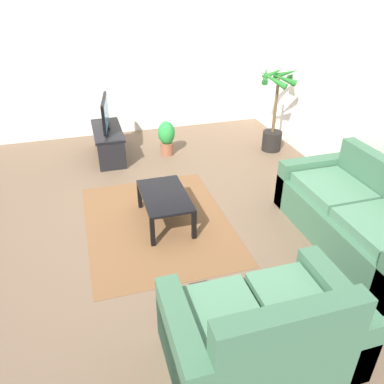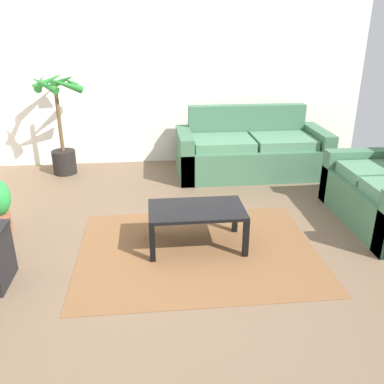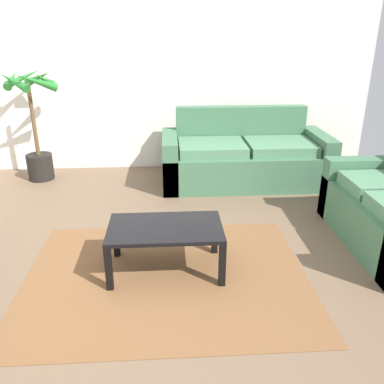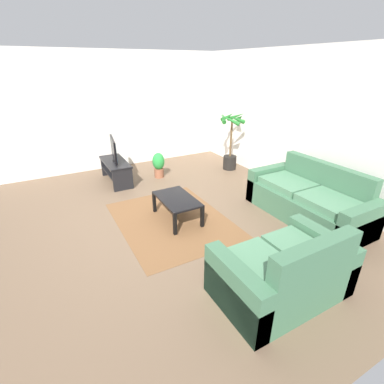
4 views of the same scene
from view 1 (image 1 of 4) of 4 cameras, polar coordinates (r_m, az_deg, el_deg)
The scene contains 11 objects.
ground_plane at distance 4.87m, azimuth -8.08°, elevation -3.73°, with size 6.60×6.60×0.00m, color brown.
wall_back at distance 5.49m, azimuth 24.27°, elevation 13.47°, with size 6.00×0.06×2.70m, color silver.
wall_left at distance 7.17m, azimuth -13.05°, elevation 18.68°, with size 0.06×6.00×2.70m, color silver.
couch_main at distance 4.63m, azimuth 23.50°, elevation -3.72°, with size 2.04×0.90×0.90m.
couch_loveseat at distance 3.15m, azimuth 10.35°, elevation -19.92°, with size 0.90×1.44×0.90m.
tv_stand at distance 6.43m, azimuth -12.35°, elevation 7.73°, with size 1.10×0.45×0.47m.
tv at distance 6.28m, azimuth -12.76°, elevation 11.35°, with size 0.82×0.17×0.50m.
coffee_table at distance 4.57m, azimuth -4.08°, elevation -0.95°, with size 0.89×0.53×0.39m.
area_rug at distance 4.73m, azimuth -5.12°, elevation -4.56°, with size 2.20×1.70×0.01m, color brown.
potted_palm at distance 6.56m, azimuth 12.16°, elevation 11.23°, with size 0.72×0.74×1.39m.
potted_plant_small at distance 6.37m, azimuth -3.81°, elevation 8.21°, with size 0.28×0.28×0.58m.
Camera 1 is at (4.03, -0.48, 2.69)m, focal length 35.89 mm.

